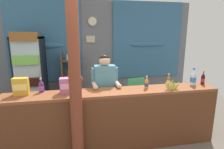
% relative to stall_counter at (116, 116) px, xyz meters
% --- Properties ---
extents(ground_plane, '(7.73, 7.73, 0.00)m').
position_rel_stall_counter_xyz_m(ground_plane, '(-0.12, 0.82, -0.59)').
color(ground_plane, '#665B51').
extents(back_wall_curtained, '(5.75, 0.22, 2.73)m').
position_rel_stall_counter_xyz_m(back_wall_curtained, '(-0.08, 2.56, 0.82)').
color(back_wall_curtained, slate).
rests_on(back_wall_curtained, ground).
extents(stall_counter, '(3.41, 0.44, 0.97)m').
position_rel_stall_counter_xyz_m(stall_counter, '(0.00, 0.00, 0.00)').
color(stall_counter, brown).
rests_on(stall_counter, ground).
extents(timber_post, '(0.19, 0.17, 2.63)m').
position_rel_stall_counter_xyz_m(timber_post, '(-0.60, -0.20, 0.67)').
color(timber_post, brown).
rests_on(timber_post, ground).
extents(drink_fridge, '(0.67, 0.73, 1.89)m').
position_rel_stall_counter_xyz_m(drink_fridge, '(-1.67, 2.03, 0.45)').
color(drink_fridge, black).
rests_on(drink_fridge, ground).
extents(bottle_shelf_rack, '(0.48, 0.28, 1.37)m').
position_rel_stall_counter_xyz_m(bottle_shelf_rack, '(-0.72, 2.26, 0.13)').
color(bottle_shelf_rack, brown).
rests_on(bottle_shelf_rack, ground).
extents(plastic_lawn_chair, '(0.51, 0.51, 0.86)m').
position_rel_stall_counter_xyz_m(plastic_lawn_chair, '(0.74, 1.39, -0.09)').
color(plastic_lawn_chair, '#4CC675').
rests_on(plastic_lawn_chair, ground).
extents(shopkeeper, '(0.47, 0.42, 1.50)m').
position_rel_stall_counter_xyz_m(shopkeeper, '(-0.09, 0.48, 0.36)').
color(shopkeeper, '#28282D').
rests_on(shopkeeper, ground).
extents(soda_bottle_water, '(0.10, 0.10, 0.31)m').
position_rel_stall_counter_xyz_m(soda_bottle_water, '(1.43, 0.17, 0.52)').
color(soda_bottle_water, silver).
rests_on(soda_bottle_water, stall_counter).
extents(soda_bottle_orange_soda, '(0.06, 0.06, 0.21)m').
position_rel_stall_counter_xyz_m(soda_bottle_orange_soda, '(0.55, 0.13, 0.48)').
color(soda_bottle_orange_soda, orange).
rests_on(soda_bottle_orange_soda, stall_counter).
extents(soda_bottle_grape_soda, '(0.08, 0.08, 0.23)m').
position_rel_stall_counter_xyz_m(soda_bottle_grape_soda, '(-1.12, 0.26, 0.48)').
color(soda_bottle_grape_soda, '#56286B').
rests_on(soda_bottle_grape_soda, stall_counter).
extents(soda_bottle_cola, '(0.07, 0.07, 0.24)m').
position_rel_stall_counter_xyz_m(soda_bottle_cola, '(1.63, 0.17, 0.49)').
color(soda_bottle_cola, black).
rests_on(soda_bottle_cola, stall_counter).
extents(soda_bottle_iced_tea, '(0.06, 0.06, 0.21)m').
position_rel_stall_counter_xyz_m(soda_bottle_iced_tea, '(1.00, 0.23, 0.48)').
color(soda_bottle_iced_tea, brown).
rests_on(soda_bottle_iced_tea, stall_counter).
extents(snack_box_wafer, '(0.18, 0.14, 0.24)m').
position_rel_stall_counter_xyz_m(snack_box_wafer, '(-0.74, 0.15, 0.51)').
color(snack_box_wafer, '#B76699').
rests_on(snack_box_wafer, stall_counter).
extents(snack_box_choco_powder, '(0.21, 0.12, 0.26)m').
position_rel_stall_counter_xyz_m(snack_box_choco_powder, '(-1.39, 0.19, 0.52)').
color(snack_box_choco_powder, gold).
rests_on(snack_box_choco_powder, stall_counter).
extents(banana_bunch, '(0.27, 0.06, 0.16)m').
position_rel_stall_counter_xyz_m(banana_bunch, '(0.93, -0.01, 0.45)').
color(banana_bunch, '#CCC14C').
rests_on(banana_bunch, stall_counter).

